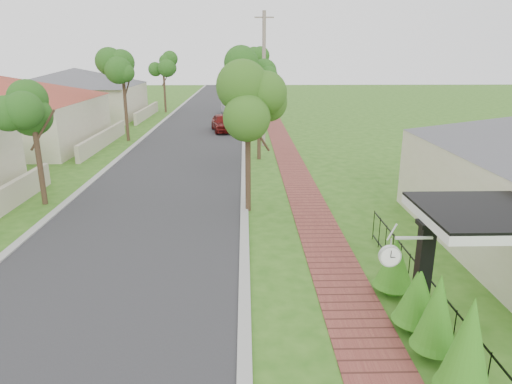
# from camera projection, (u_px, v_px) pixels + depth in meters

# --- Properties ---
(ground) EXTENTS (160.00, 160.00, 0.00)m
(ground) POSITION_uv_depth(u_px,v_px,m) (218.00, 305.00, 11.17)
(ground) COLOR #2C5E16
(ground) RESTS_ON ground
(road) EXTENTS (7.00, 120.00, 0.02)m
(road) POSITION_uv_depth(u_px,v_px,m) (189.00, 146.00, 30.22)
(road) COLOR #28282B
(road) RESTS_ON ground
(kerb_right) EXTENTS (0.30, 120.00, 0.10)m
(kerb_right) POSITION_uv_depth(u_px,v_px,m) (244.00, 146.00, 30.31)
(kerb_right) COLOR #9E9E99
(kerb_right) RESTS_ON ground
(kerb_left) EXTENTS (0.30, 120.00, 0.10)m
(kerb_left) POSITION_uv_depth(u_px,v_px,m) (134.00, 146.00, 30.13)
(kerb_left) COLOR #9E9E99
(kerb_left) RESTS_ON ground
(sidewalk) EXTENTS (1.50, 120.00, 0.03)m
(sidewalk) POSITION_uv_depth(u_px,v_px,m) (283.00, 146.00, 30.37)
(sidewalk) COLOR brown
(sidewalk) RESTS_ON ground
(porch_post) EXTENTS (0.48, 0.48, 2.52)m
(porch_post) POSITION_uv_depth(u_px,v_px,m) (422.00, 281.00, 10.00)
(porch_post) COLOR black
(porch_post) RESTS_ON ground
(picket_fence) EXTENTS (0.03, 8.02, 1.00)m
(picket_fence) POSITION_uv_depth(u_px,v_px,m) (418.00, 283.00, 11.13)
(picket_fence) COLOR black
(picket_fence) RESTS_ON ground
(street_trees) EXTENTS (10.70, 37.65, 5.89)m
(street_trees) POSITION_uv_depth(u_px,v_px,m) (199.00, 71.00, 35.44)
(street_trees) COLOR #382619
(street_trees) RESTS_ON ground
(hedge_row) EXTENTS (0.90, 4.72, 2.16)m
(hedge_row) POSITION_uv_depth(u_px,v_px,m) (426.00, 305.00, 9.53)
(hedge_row) COLOR #256313
(hedge_row) RESTS_ON ground
(far_house_red) EXTENTS (15.56, 15.56, 4.60)m
(far_house_red) POSITION_uv_depth(u_px,v_px,m) (1.00, 111.00, 29.25)
(far_house_red) COLOR beige
(far_house_red) RESTS_ON ground
(far_house_grey) EXTENTS (15.56, 15.56, 4.60)m
(far_house_grey) POSITION_uv_depth(u_px,v_px,m) (77.00, 93.00, 42.64)
(far_house_grey) COLOR beige
(far_house_grey) RESTS_ON ground
(parked_car_red) EXTENTS (2.27, 4.20, 1.36)m
(parked_car_red) POSITION_uv_depth(u_px,v_px,m) (223.00, 123.00, 35.56)
(parked_car_red) COLOR #64110F
(parked_car_red) RESTS_ON ground
(parked_car_white) EXTENTS (2.25, 4.64, 1.47)m
(parked_car_white) POSITION_uv_depth(u_px,v_px,m) (231.00, 108.00, 44.99)
(parked_car_white) COLOR #BABABC
(parked_car_white) RESTS_ON ground
(near_tree) EXTENTS (1.99, 1.99, 5.12)m
(near_tree) POSITION_uv_depth(u_px,v_px,m) (248.00, 105.00, 16.69)
(near_tree) COLOR #382619
(near_tree) RESTS_ON ground
(utility_pole) EXTENTS (1.20, 0.24, 8.40)m
(utility_pole) POSITION_uv_depth(u_px,v_px,m) (264.00, 80.00, 29.09)
(utility_pole) COLOR gray
(utility_pole) RESTS_ON ground
(station_clock) EXTENTS (1.08, 0.13, 0.65)m
(station_clock) POSITION_uv_depth(u_px,v_px,m) (392.00, 255.00, 9.35)
(station_clock) COLOR silver
(station_clock) RESTS_ON ground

